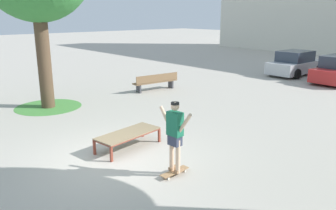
{
  "coord_description": "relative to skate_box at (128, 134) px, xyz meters",
  "views": [
    {
      "loc": [
        7.05,
        -4.32,
        3.69
      ],
      "look_at": [
        -0.43,
        2.26,
        1.0
      ],
      "focal_mm": 36.07,
      "sensor_mm": 36.0,
      "label": 1
    }
  ],
  "objects": [
    {
      "name": "skate_box",
      "position": [
        0.0,
        0.0,
        0.0
      ],
      "size": [
        1.02,
        1.99,
        0.46
      ],
      "color": "brown",
      "rests_on": "ground"
    },
    {
      "name": "park_bench",
      "position": [
        -5.29,
        5.34,
        0.03
      ],
      "size": [
        0.68,
        2.43,
        0.83
      ],
      "color": "brown",
      "rests_on": "ground"
    },
    {
      "name": "car_silver",
      "position": [
        -3.03,
        14.75,
        0.28
      ],
      "size": [
        1.96,
        4.22,
        1.5
      ],
      "color": "#B7BABF",
      "rests_on": "ground"
    },
    {
      "name": "grass_patch_near_left",
      "position": [
        -5.8,
        0.05,
        -0.41
      ],
      "size": [
        2.65,
        2.65,
        0.01
      ],
      "primitive_type": "cylinder",
      "color": "#47893D",
      "rests_on": "ground"
    },
    {
      "name": "skater",
      "position": [
        2.1,
        -0.13,
        0.66
      ],
      "size": [
        1.0,
        0.3,
        1.69
      ],
      "color": "beige",
      "rests_on": "skateboard"
    },
    {
      "name": "skateboard",
      "position": [
        2.1,
        -0.14,
        -0.34
      ],
      "size": [
        0.24,
        0.81,
        0.09
      ],
      "color": "#9E754C",
      "rests_on": "ground"
    },
    {
      "name": "ground_plane",
      "position": [
        0.43,
        -0.76,
        -0.41
      ],
      "size": [
        120.0,
        120.0,
        0.0
      ],
      "primitive_type": "plane",
      "color": "#B2AA9E"
    }
  ]
}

